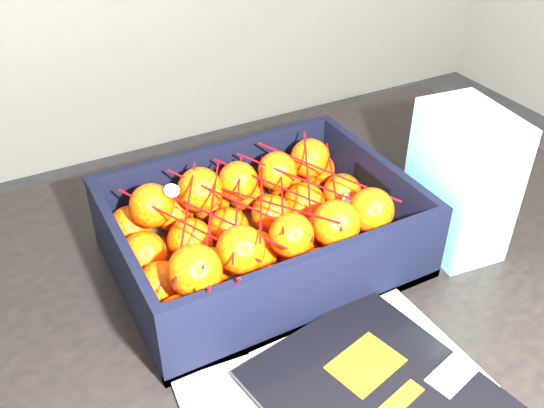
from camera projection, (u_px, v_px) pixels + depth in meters
name	position (u px, v px, depth m)	size (l,w,h in m)	color
table	(269.00, 343.00, 0.82)	(1.22, 0.83, 0.75)	black
produce_crate	(261.00, 239.00, 0.80)	(0.38, 0.28, 0.11)	brown
clementine_heap	(261.00, 228.00, 0.78)	(0.36, 0.27, 0.11)	#FF4605
mesh_net	(258.00, 203.00, 0.75)	(0.31, 0.25, 0.09)	red
retail_carton	(461.00, 181.00, 0.79)	(0.09, 0.13, 0.20)	white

